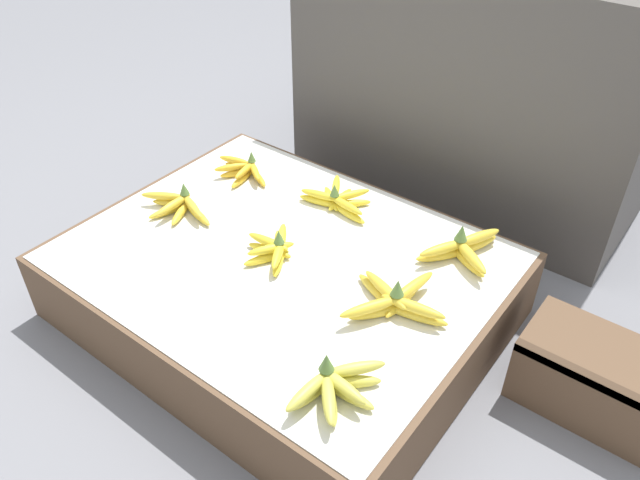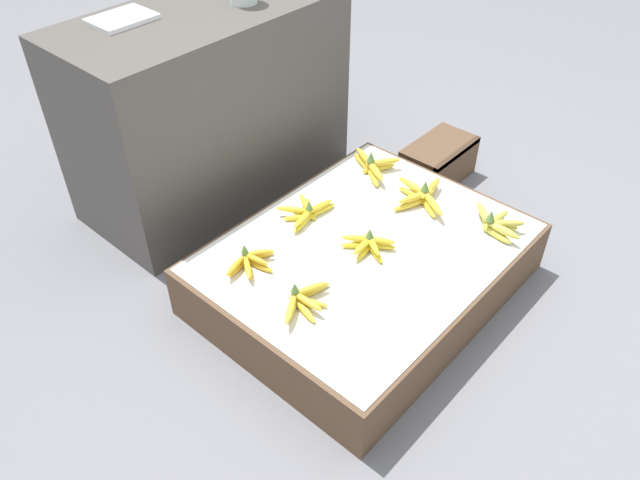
{
  "view_description": "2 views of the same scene",
  "coord_description": "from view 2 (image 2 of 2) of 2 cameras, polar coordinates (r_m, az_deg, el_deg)",
  "views": [
    {
      "loc": [
        0.9,
        -1.01,
        1.32
      ],
      "look_at": [
        0.1,
        0.05,
        0.29
      ],
      "focal_mm": 35.0,
      "sensor_mm": 36.0,
      "label": 1
    },
    {
      "loc": [
        -1.43,
        -1.04,
        1.74
      ],
      "look_at": [
        -0.12,
        0.12,
        0.26
      ],
      "focal_mm": 35.0,
      "sensor_mm": 36.0,
      "label": 2
    }
  ],
  "objects": [
    {
      "name": "banana_bunch_front_midright",
      "position": [
        2.47,
        15.76,
        1.48
      ],
      "size": [
        0.15,
        0.24,
        0.1
      ],
      "color": "gold",
      "rests_on": "display_platform"
    },
    {
      "name": "display_platform",
      "position": [
        2.4,
        4.14,
        -2.58
      ],
      "size": [
        1.17,
        0.92,
        0.22
      ],
      "color": "brown",
      "rests_on": "ground_plane"
    },
    {
      "name": "banana_bunch_back_left",
      "position": [
        2.24,
        -6.43,
        -2.01
      ],
      "size": [
        0.22,
        0.14,
        0.08
      ],
      "color": "gold",
      "rests_on": "display_platform"
    },
    {
      "name": "foam_tray_white",
      "position": [
        2.62,
        -17.65,
        18.72
      ],
      "size": [
        0.23,
        0.18,
        0.02
      ],
      "color": "white",
      "rests_on": "back_vendor_table"
    },
    {
      "name": "banana_bunch_back_midright",
      "position": [
        2.71,
        4.84,
        6.82
      ],
      "size": [
        0.21,
        0.25,
        0.11
      ],
      "color": "gold",
      "rests_on": "display_platform"
    },
    {
      "name": "banana_bunch_middle_left",
      "position": [
        2.09,
        -1.58,
        -5.54
      ],
      "size": [
        0.26,
        0.15,
        0.09
      ],
      "color": "gold",
      "rests_on": "display_platform"
    },
    {
      "name": "back_vendor_table",
      "position": [
        2.84,
        -9.99,
        11.96
      ],
      "size": [
        1.21,
        0.58,
        0.85
      ],
      "color": "#4C4742",
      "rests_on": "ground_plane"
    },
    {
      "name": "banana_bunch_middle_midright",
      "position": [
        2.55,
        9.33,
        4.0
      ],
      "size": [
        0.28,
        0.28,
        0.1
      ],
      "color": "gold",
      "rests_on": "display_platform"
    },
    {
      "name": "wooden_crate",
      "position": [
        3.06,
        10.74,
        7.04
      ],
      "size": [
        0.37,
        0.22,
        0.2
      ],
      "color": "brown",
      "rests_on": "ground_plane"
    },
    {
      "name": "banana_bunch_back_midleft",
      "position": [
        2.45,
        -1.26,
        2.59
      ],
      "size": [
        0.25,
        0.16,
        0.09
      ],
      "color": "yellow",
      "rests_on": "display_platform"
    },
    {
      "name": "ground_plane",
      "position": [
        2.48,
        4.02,
        -4.47
      ],
      "size": [
        10.0,
        10.0,
        0.0
      ],
      "primitive_type": "plane",
      "color": "slate"
    },
    {
      "name": "banana_bunch_middle_midleft",
      "position": [
        2.3,
        4.47,
        -0.38
      ],
      "size": [
        0.17,
        0.2,
        0.09
      ],
      "color": "yellow",
      "rests_on": "display_platform"
    }
  ]
}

